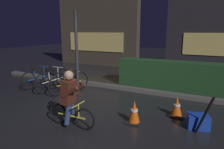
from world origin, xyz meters
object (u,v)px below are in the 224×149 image
parked_bike_left_mid (53,80)px  traffic_cone_near (134,112)px  parked_bike_leftmost (39,78)px  parked_bike_center_left (69,83)px  traffic_cone_far (177,107)px  street_post (77,53)px  cyclist (70,99)px  closed_umbrella (205,115)px  blue_crate (198,121)px

parked_bike_left_mid → traffic_cone_near: bearing=-108.9°
parked_bike_leftmost → parked_bike_left_mid: (0.77, -0.07, 0.02)m
parked_bike_leftmost → parked_bike_left_mid: parked_bike_left_mid is taller
parked_bike_center_left → traffic_cone_far: bearing=-78.7°
street_post → parked_bike_left_mid: bearing=-172.3°
traffic_cone_far → cyclist: bearing=-141.3°
street_post → closed_umbrella: (3.95, -1.15, -0.93)m
parked_bike_leftmost → parked_bike_left_mid: size_ratio=0.95×
parked_bike_left_mid → cyclist: 3.04m
parked_bike_left_mid → traffic_cone_near: parked_bike_left_mid is taller
blue_crate → cyclist: cyclist is taller
street_post → closed_umbrella: street_post is taller
parked_bike_center_left → closed_umbrella: (4.19, -0.99, 0.08)m
traffic_cone_far → blue_crate: (0.52, -0.42, -0.09)m
parked_bike_leftmost → closed_umbrella: 5.81m
parked_bike_leftmost → closed_umbrella: size_ratio=1.89×
street_post → parked_bike_center_left: bearing=-144.9°
parked_bike_leftmost → parked_bike_center_left: parked_bike_leftmost is taller
parked_bike_left_mid → parked_bike_center_left: parked_bike_left_mid is taller
parked_bike_leftmost → closed_umbrella: closed_umbrella is taller
parked_bike_leftmost → street_post: bearing=-86.5°
parked_bike_center_left → traffic_cone_near: parked_bike_center_left is taller
parked_bike_left_mid → parked_bike_center_left: size_ratio=1.10×
street_post → parked_bike_center_left: size_ratio=1.74×
street_post → traffic_cone_far: street_post is taller
traffic_cone_near → blue_crate: 1.37m
street_post → closed_umbrella: bearing=-16.2°
traffic_cone_near → cyclist: (-1.18, -0.76, 0.37)m
cyclist → traffic_cone_far: bearing=37.2°
closed_umbrella → parked_bike_center_left: bearing=175.4°
traffic_cone_far → closed_umbrella: 0.94m
cyclist → street_post: bearing=121.6°
parked_bike_left_mid → traffic_cone_far: parked_bike_left_mid is taller
parked_bike_center_left → parked_bike_left_mid: bearing=103.9°
closed_umbrella → parked_bike_leftmost: bearing=177.8°
parked_bike_left_mid → parked_bike_center_left: bearing=-92.9°
parked_bike_center_left → blue_crate: 4.14m
street_post → parked_bike_left_mid: street_post is taller
traffic_cone_near → closed_umbrella: bearing=6.0°
blue_crate → closed_umbrella: 0.38m
parked_bike_left_mid → closed_umbrella: bearing=-102.1°
traffic_cone_near → traffic_cone_far: 1.14m
parked_bike_leftmost → blue_crate: parked_bike_leftmost is taller
parked_bike_center_left → traffic_cone_far: 3.57m
street_post → blue_crate: street_post is taller
cyclist → parked_bike_center_left: bearing=128.2°
parked_bike_center_left → traffic_cone_near: size_ratio=2.91×
parked_bike_center_left → cyclist: (1.58, -1.90, 0.29)m
parked_bike_left_mid → traffic_cone_near: (3.51, -1.17, -0.10)m
parked_bike_left_mid → traffic_cone_near: size_ratio=3.19×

